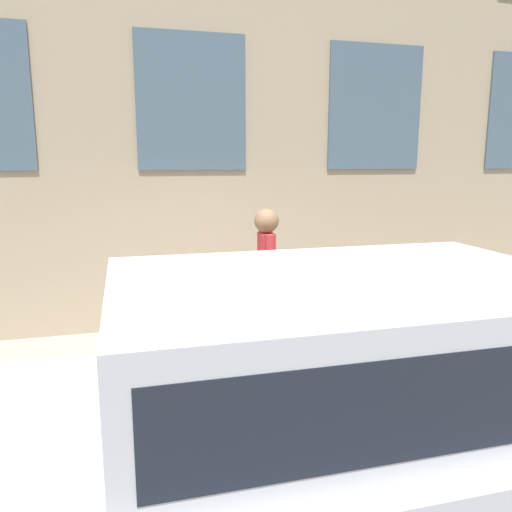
{
  "coord_description": "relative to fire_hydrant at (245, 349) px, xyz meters",
  "views": [
    {
      "loc": [
        -4.0,
        0.9,
        2.35
      ],
      "look_at": [
        0.95,
        -0.42,
        1.38
      ],
      "focal_mm": 35.0,
      "sensor_mm": 36.0,
      "label": 1
    }
  ],
  "objects": [
    {
      "name": "person",
      "position": [
        0.59,
        -0.4,
        0.68
      ],
      "size": [
        0.41,
        0.27,
        1.7
      ],
      "rotation": [
        0.0,
        0.0,
        -0.52
      ],
      "color": "#998466",
      "rests_on": "sidewalk"
    },
    {
      "name": "fire_hydrant",
      "position": [
        0.0,
        0.0,
        0.0
      ],
      "size": [
        0.34,
        0.45,
        0.68
      ],
      "color": "red",
      "rests_on": "sidewalk"
    },
    {
      "name": "sidewalk",
      "position": [
        0.63,
        0.22,
        -0.42
      ],
      "size": [
        2.56,
        60.0,
        0.14
      ],
      "color": "#A8A093",
      "rests_on": "ground_plane"
    },
    {
      "name": "parked_truck_silver_near",
      "position": [
        -2.08,
        -0.07,
        0.51
      ],
      "size": [
        2.04,
        4.36,
        1.71
      ],
      "color": "black",
      "rests_on": "ground_plane"
    },
    {
      "name": "ground_plane",
      "position": [
        -0.65,
        0.22,
        -0.49
      ],
      "size": [
        80.0,
        80.0,
        0.0
      ],
      "primitive_type": "plane",
      "color": "#514F4C"
    }
  ]
}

